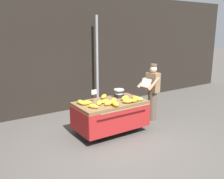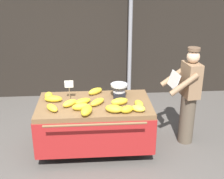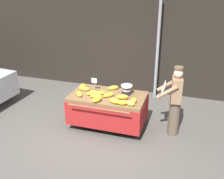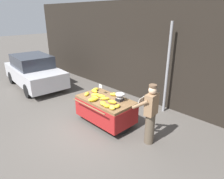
% 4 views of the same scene
% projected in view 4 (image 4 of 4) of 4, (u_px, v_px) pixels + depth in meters
% --- Properties ---
extents(ground_plane, '(60.00, 60.00, 0.00)m').
position_uv_depth(ground_plane, '(90.00, 126.00, 6.40)').
color(ground_plane, '#514C47').
extents(back_wall, '(16.00, 0.24, 3.88)m').
position_uv_depth(back_wall, '(150.00, 53.00, 7.70)').
color(back_wall, black).
rests_on(back_wall, ground).
extents(street_pole, '(0.09, 0.09, 3.16)m').
position_uv_depth(street_pole, '(167.00, 70.00, 6.84)').
color(street_pole, gray).
rests_on(street_pole, ground).
extents(banana_cart, '(1.85, 1.24, 0.87)m').
position_uv_depth(banana_cart, '(106.00, 105.00, 6.36)').
color(banana_cart, brown).
rests_on(banana_cart, ground).
extents(weighing_scale, '(0.28, 0.28, 0.24)m').
position_uv_depth(weighing_scale, '(120.00, 97.00, 6.09)').
color(weighing_scale, black).
rests_on(weighing_scale, banana_cart).
extents(price_sign, '(0.14, 0.01, 0.34)m').
position_uv_depth(price_sign, '(101.00, 87.00, 6.55)').
color(price_sign, '#997A51').
rests_on(price_sign, banana_cart).
extents(banana_bunch_0, '(0.30, 0.27, 0.11)m').
position_uv_depth(banana_bunch_0, '(114.00, 94.00, 6.48)').
color(banana_bunch_0, gold).
rests_on(banana_bunch_0, banana_cart).
extents(banana_bunch_1, '(0.14, 0.22, 0.11)m').
position_uv_depth(banana_bunch_1, '(96.00, 89.00, 6.91)').
color(banana_bunch_1, gold).
rests_on(banana_bunch_1, banana_cart).
extents(banana_bunch_2, '(0.23, 0.32, 0.13)m').
position_uv_depth(banana_bunch_2, '(93.00, 100.00, 6.07)').
color(banana_bunch_2, gold).
rests_on(banana_bunch_2, banana_cart).
extents(banana_bunch_3, '(0.31, 0.25, 0.12)m').
position_uv_depth(banana_bunch_3, '(103.00, 103.00, 5.83)').
color(banana_bunch_3, gold).
rests_on(banana_bunch_3, banana_cart).
extents(banana_bunch_4, '(0.30, 0.17, 0.10)m').
position_uv_depth(banana_bunch_4, '(94.00, 91.00, 6.76)').
color(banana_bunch_4, gold).
rests_on(banana_bunch_4, banana_cart).
extents(banana_bunch_5, '(0.31, 0.21, 0.11)m').
position_uv_depth(banana_bunch_5, '(112.00, 102.00, 5.93)').
color(banana_bunch_5, gold).
rests_on(banana_bunch_5, banana_cart).
extents(banana_bunch_6, '(0.29, 0.24, 0.09)m').
position_uv_depth(banana_bunch_6, '(101.00, 96.00, 6.37)').
color(banana_bunch_6, gold).
rests_on(banana_bunch_6, banana_cart).
extents(banana_bunch_7, '(0.23, 0.19, 0.11)m').
position_uv_depth(banana_bunch_7, '(107.00, 106.00, 5.68)').
color(banana_bunch_7, gold).
rests_on(banana_bunch_7, banana_cart).
extents(banana_bunch_8, '(0.29, 0.30, 0.10)m').
position_uv_depth(banana_bunch_8, '(105.00, 98.00, 6.18)').
color(banana_bunch_8, gold).
rests_on(banana_bunch_8, banana_cart).
extents(banana_bunch_9, '(0.29, 0.16, 0.11)m').
position_uv_depth(banana_bunch_9, '(95.00, 98.00, 6.23)').
color(banana_bunch_9, gold).
rests_on(banana_bunch_9, banana_cart).
extents(banana_bunch_10, '(0.27, 0.27, 0.10)m').
position_uv_depth(banana_bunch_10, '(95.00, 95.00, 6.46)').
color(banana_bunch_10, yellow).
rests_on(banana_bunch_10, banana_cart).
extents(banana_bunch_11, '(0.16, 0.23, 0.09)m').
position_uv_depth(banana_bunch_11, '(117.00, 106.00, 5.68)').
color(banana_bunch_11, gold).
rests_on(banana_bunch_11, banana_cart).
extents(banana_bunch_12, '(0.25, 0.29, 0.10)m').
position_uv_depth(banana_bunch_12, '(87.00, 94.00, 6.53)').
color(banana_bunch_12, yellow).
rests_on(banana_bunch_12, banana_cart).
extents(banana_bunch_13, '(0.27, 0.25, 0.10)m').
position_uv_depth(banana_bunch_13, '(112.00, 108.00, 5.59)').
color(banana_bunch_13, yellow).
rests_on(banana_bunch_13, banana_cart).
extents(vendor_person, '(0.62, 0.56, 1.71)m').
position_uv_depth(vendor_person, '(150.00, 114.00, 5.31)').
color(vendor_person, brown).
rests_on(vendor_person, ground).
extents(parked_car, '(4.02, 2.00, 1.51)m').
position_uv_depth(parked_car, '(34.00, 71.00, 9.68)').
color(parked_car, '#BCBCC1').
rests_on(parked_car, ground).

